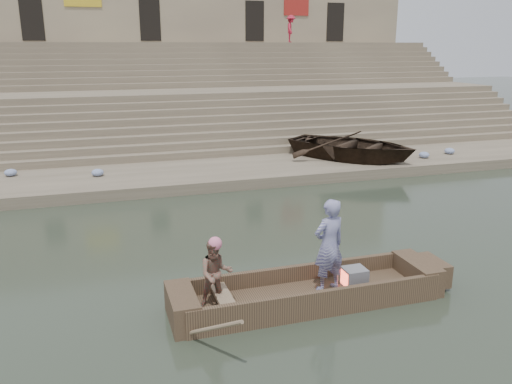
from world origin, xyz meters
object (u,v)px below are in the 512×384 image
main_rowboat (307,298)px  standing_man (329,245)px  rowing_man (216,274)px  beached_rowboat (352,146)px  television (354,277)px  pedestrian (291,29)px

main_rowboat → standing_man: bearing=4.1°
standing_man → rowing_man: (-2.33, -0.01, -0.30)m
standing_man → rowing_man: standing_man is taller
rowing_man → beached_rowboat: (8.34, 10.55, 0.07)m
television → pedestrian: (7.96, 24.55, 5.64)m
rowing_man → television: rowing_man is taller
television → beached_rowboat: 11.89m
rowing_man → standing_man: bearing=5.0°
main_rowboat → rowing_man: rowing_man is taller
beached_rowboat → standing_man: bearing=-158.9°
standing_man → beached_rowboat: (6.01, 10.54, -0.23)m
main_rowboat → television: (1.03, 0.00, 0.31)m
rowing_man → television: 2.95m
television → beached_rowboat: (5.42, 10.57, 0.54)m
rowing_man → main_rowboat: bearing=4.1°
rowing_man → pedestrian: 27.32m
standing_man → pedestrian: (8.54, 24.52, 4.87)m
rowing_man → beached_rowboat: 13.45m
main_rowboat → standing_man: size_ratio=2.58×
rowing_man → beached_rowboat: bearing=56.4°
main_rowboat → rowing_man: bearing=179.3°
rowing_man → pedestrian: bearing=70.9°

